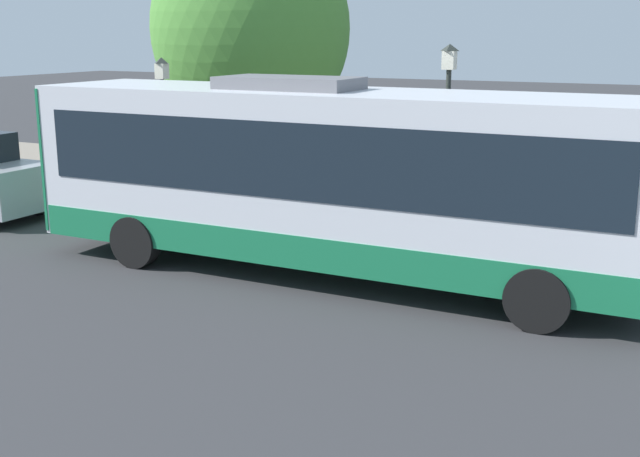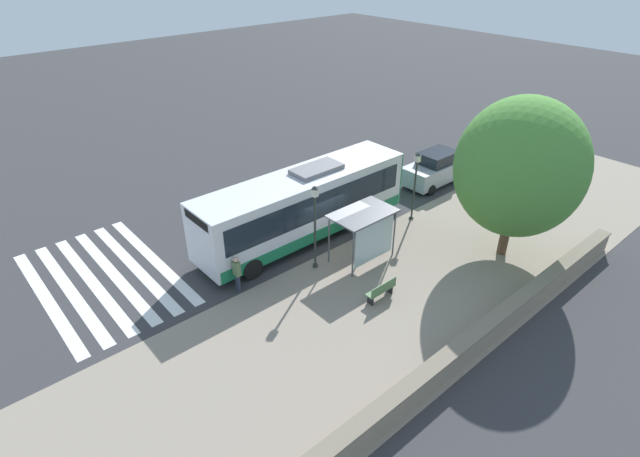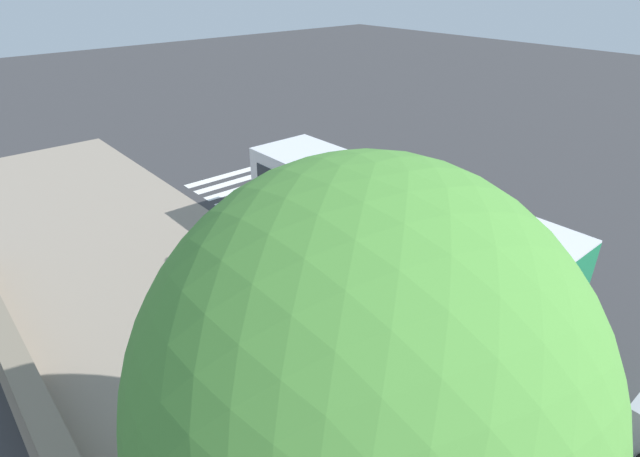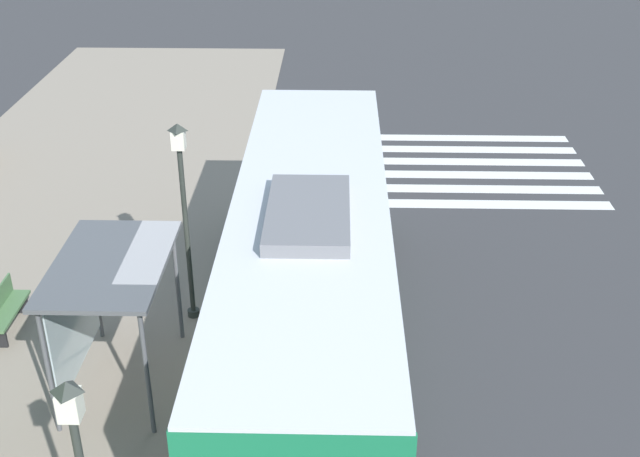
# 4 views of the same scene
# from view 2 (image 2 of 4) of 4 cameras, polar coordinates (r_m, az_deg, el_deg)

# --- Properties ---
(ground_plane) EXTENTS (120.00, 120.00, 0.00)m
(ground_plane) POSITION_cam_2_polar(r_m,az_deg,el_deg) (24.40, 1.36, -2.45)
(ground_plane) COLOR #353538
(ground_plane) RESTS_ON ground
(sidewalk_plaza) EXTENTS (9.00, 44.00, 0.02)m
(sidewalk_plaza) POSITION_cam_2_polar(r_m,az_deg,el_deg) (21.91, 9.36, -7.24)
(sidewalk_plaza) COLOR gray
(sidewalk_plaza) RESTS_ON ground
(crosswalk_stripes) EXTENTS (9.00, 5.25, 0.01)m
(crosswalk_stripes) POSITION_cam_2_polar(r_m,az_deg,el_deg) (24.48, -23.52, -5.24)
(crosswalk_stripes) COLOR silver
(crosswalk_stripes) RESTS_ON ground
(stone_wall) EXTENTS (0.60, 20.00, 1.02)m
(stone_wall) POSITION_cam_2_polar(r_m,az_deg,el_deg) (19.95, 18.46, -11.22)
(stone_wall) COLOR gray
(stone_wall) RESTS_ON ground
(bus) EXTENTS (2.77, 11.49, 3.60)m
(bus) POSITION_cam_2_polar(r_m,az_deg,el_deg) (24.56, -1.86, 2.83)
(bus) COLOR silver
(bus) RESTS_ON ground
(bus_shelter) EXTENTS (1.88, 2.99, 2.50)m
(bus_shelter) POSITION_cam_2_polar(r_m,az_deg,el_deg) (22.64, 5.20, 0.79)
(bus_shelter) COLOR #515459
(bus_shelter) RESTS_ON ground
(pedestrian) EXTENTS (0.34, 0.23, 1.76)m
(pedestrian) POSITION_cam_2_polar(r_m,az_deg,el_deg) (21.41, -9.48, -4.85)
(pedestrian) COLOR #2D3347
(pedestrian) RESTS_ON ground
(bench) EXTENTS (0.40, 1.48, 0.88)m
(bench) POSITION_cam_2_polar(r_m,az_deg,el_deg) (21.17, 7.04, -6.99)
(bench) COLOR #4C7247
(bench) RESTS_ON ground
(street_lamp_near) EXTENTS (0.28, 0.28, 4.17)m
(street_lamp_near) POSITION_cam_2_polar(r_m,az_deg,el_deg) (21.85, -0.57, 0.90)
(street_lamp_near) COLOR #2D332D
(street_lamp_near) RESTS_ON ground
(street_lamp_far) EXTENTS (0.28, 0.28, 3.82)m
(street_lamp_far) POSITION_cam_2_polar(r_m,az_deg,el_deg) (26.46, 10.83, 5.42)
(street_lamp_far) COLOR #2D332D
(street_lamp_far) RESTS_ON ground
(shade_tree) EXTENTS (5.71, 5.71, 7.63)m
(shade_tree) POSITION_cam_2_polar(r_m,az_deg,el_deg) (23.69, 21.87, 6.47)
(shade_tree) COLOR brown
(shade_tree) RESTS_ON ground
(parked_car_behind_bus) EXTENTS (2.00, 4.38, 2.04)m
(parked_car_behind_bus) POSITION_cam_2_polar(r_m,az_deg,el_deg) (31.42, 13.05, 6.71)
(parked_car_behind_bus) COLOR #9EA0A8
(parked_car_behind_bus) RESTS_ON ground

